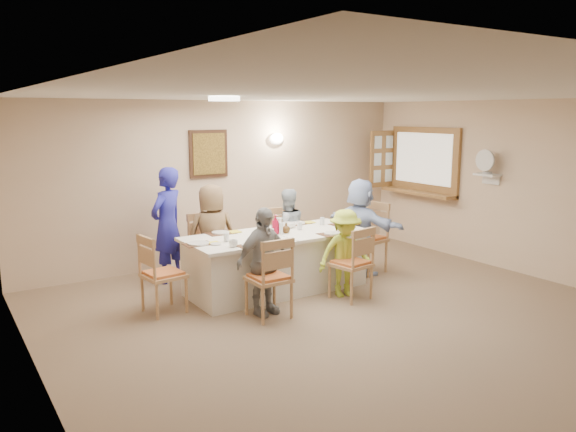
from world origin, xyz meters
TOP-DOWN VIEW (x-y plane):
  - ground at (0.00, 0.00)m, footprint 7.00×7.00m
  - room_walls at (0.00, 0.00)m, footprint 7.00×7.00m
  - wall_picture at (-0.30, 3.46)m, footprint 0.62×0.05m
  - wall_sconce at (0.90, 3.44)m, footprint 0.26×0.09m
  - ceiling_light at (-1.00, 1.50)m, footprint 0.36×0.36m
  - serving_hatch at (3.21, 2.40)m, footprint 0.06×1.50m
  - hatch_sill at (3.09, 2.40)m, footprint 0.30×1.50m
  - shutter_door at (2.95, 3.16)m, footprint 0.55×0.04m
  - fan_shelf at (3.13, 1.05)m, footprint 0.22×0.36m
  - desk_fan at (3.10, 1.05)m, footprint 0.30×0.30m
  - dining_table at (-0.17, 1.73)m, footprint 2.41×1.02m
  - chair_back_left at (-0.77, 2.53)m, footprint 0.50×0.50m
  - chair_back_right at (0.43, 2.53)m, footprint 0.52×0.52m
  - chair_front_left at (-0.77, 0.93)m, footprint 0.46×0.46m
  - chair_front_right at (0.43, 0.93)m, footprint 0.51×0.51m
  - chair_left_end at (-1.72, 1.73)m, footprint 0.50×0.50m
  - chair_right_end at (1.38, 1.73)m, footprint 0.58×0.58m
  - diner_back_left at (-0.77, 2.41)m, footprint 0.80×0.63m
  - diner_back_right at (0.43, 2.41)m, footprint 0.75×0.66m
  - diner_front_left at (-0.77, 1.05)m, footprint 0.84×0.54m
  - diner_front_right at (0.43, 1.05)m, footprint 0.89×0.70m
  - diner_right_end at (1.25, 1.73)m, footprint 1.46×0.93m
  - caregiver at (-1.22, 2.88)m, footprint 0.92×0.90m
  - placemat_fl at (-0.77, 1.31)m, footprint 0.34×0.25m
  - plate_fl at (-0.77, 1.31)m, footprint 0.25×0.25m
  - napkin_fl at (-0.59, 1.26)m, footprint 0.13×0.13m
  - placemat_fr at (0.43, 1.31)m, footprint 0.36×0.26m
  - plate_fr at (0.43, 1.31)m, footprint 0.23×0.23m
  - napkin_fr at (0.61, 1.26)m, footprint 0.13×0.13m
  - placemat_bl at (-0.77, 2.15)m, footprint 0.36×0.27m
  - plate_bl at (-0.77, 2.15)m, footprint 0.23×0.23m
  - napkin_bl at (-0.59, 2.10)m, footprint 0.15×0.15m
  - placemat_br at (0.43, 2.15)m, footprint 0.36×0.27m
  - plate_br at (0.43, 2.15)m, footprint 0.24×0.24m
  - napkin_br at (0.61, 2.10)m, footprint 0.14×0.14m
  - placemat_le at (-1.27, 1.73)m, footprint 0.34×0.25m
  - plate_le at (-1.27, 1.73)m, footprint 0.26×0.26m
  - napkin_le at (-1.09, 1.68)m, footprint 0.13×0.13m
  - placemat_re at (0.95, 1.73)m, footprint 0.37×0.28m
  - plate_re at (0.95, 1.73)m, footprint 0.24×0.24m
  - napkin_re at (1.13, 1.68)m, footprint 0.14×0.14m
  - teacup_a at (-0.98, 1.38)m, footprint 0.12×0.12m
  - teacup_b at (0.22, 2.27)m, footprint 0.12×0.12m
  - bowl_a at (-0.45, 1.51)m, footprint 0.38×0.38m
  - bowl_b at (0.18, 1.98)m, footprint 0.33×0.33m
  - condiment_ketchup at (-0.19, 1.71)m, footprint 0.10×0.10m
  - condiment_brown at (-0.13, 1.76)m, footprint 0.11×0.11m
  - condiment_malt at (-0.03, 1.70)m, footprint 0.14×0.14m
  - drinking_glass at (-0.32, 1.78)m, footprint 0.06×0.06m

SIDE VIEW (x-z plane):
  - ground at x=0.00m, z-range 0.00..0.00m
  - dining_table at x=-0.17m, z-range 0.00..0.76m
  - chair_back_right at x=0.43m, z-range 0.00..0.92m
  - chair_front_right at x=0.43m, z-range 0.00..0.94m
  - chair_left_end at x=-1.72m, z-range 0.00..0.95m
  - chair_front_left at x=-0.77m, z-range 0.00..0.95m
  - chair_back_left at x=-0.77m, z-range 0.00..0.96m
  - chair_right_end at x=1.38m, z-range 0.00..1.03m
  - diner_front_right at x=0.43m, z-range 0.00..1.12m
  - diner_back_right at x=0.43m, z-range 0.00..1.23m
  - diner_front_left at x=-0.77m, z-range 0.00..1.26m
  - diner_back_left at x=-0.77m, z-range 0.00..1.38m
  - diner_right_end at x=1.25m, z-range 0.00..1.40m
  - placemat_fl at x=-0.77m, z-range 0.76..0.77m
  - placemat_fr at x=0.43m, z-range 0.76..0.77m
  - placemat_bl at x=-0.77m, z-range 0.76..0.77m
  - placemat_br at x=0.43m, z-range 0.76..0.77m
  - placemat_le at x=-1.27m, z-range 0.76..0.77m
  - placemat_re at x=0.95m, z-range 0.76..0.77m
  - napkin_fl at x=-0.59m, z-range 0.77..0.77m
  - napkin_fr at x=0.61m, z-range 0.77..0.77m
  - napkin_bl at x=-0.59m, z-range 0.77..0.77m
  - napkin_br at x=0.61m, z-range 0.77..0.77m
  - napkin_le at x=-1.09m, z-range 0.77..0.77m
  - napkin_re at x=1.13m, z-range 0.77..0.77m
  - plate_fl at x=-0.77m, z-range 0.77..0.78m
  - plate_fr at x=0.43m, z-range 0.77..0.78m
  - plate_bl at x=-0.77m, z-range 0.77..0.78m
  - plate_br at x=0.43m, z-range 0.77..0.78m
  - plate_le at x=-1.27m, z-range 0.76..0.78m
  - plate_re at x=0.95m, z-range 0.77..0.78m
  - bowl_a at x=-0.45m, z-range 0.76..0.81m
  - bowl_b at x=0.18m, z-range 0.76..0.82m
  - caregiver at x=-1.22m, z-range 0.00..1.59m
  - teacup_a at x=-0.98m, z-range 0.76..0.84m
  - teacup_b at x=0.22m, z-range 0.76..0.85m
  - drinking_glass at x=-0.32m, z-range 0.77..0.86m
  - condiment_malt at x=-0.03m, z-range 0.76..0.90m
  - condiment_brown at x=-0.13m, z-range 0.76..0.94m
  - condiment_ketchup at x=-0.19m, z-range 0.76..1.02m
  - hatch_sill at x=3.09m, z-range 0.95..1.00m
  - fan_shelf at x=3.13m, z-range 1.39..1.41m
  - serving_hatch at x=3.21m, z-range 0.92..2.08m
  - shutter_door at x=2.95m, z-range 1.00..2.00m
  - room_walls at x=0.00m, z-range -1.99..5.01m
  - desk_fan at x=3.10m, z-range 1.41..1.69m
  - wall_picture at x=-0.30m, z-range 1.34..2.06m
  - wall_sconce at x=0.90m, z-range 1.81..1.99m
  - ceiling_light at x=-1.00m, z-range 2.45..2.50m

